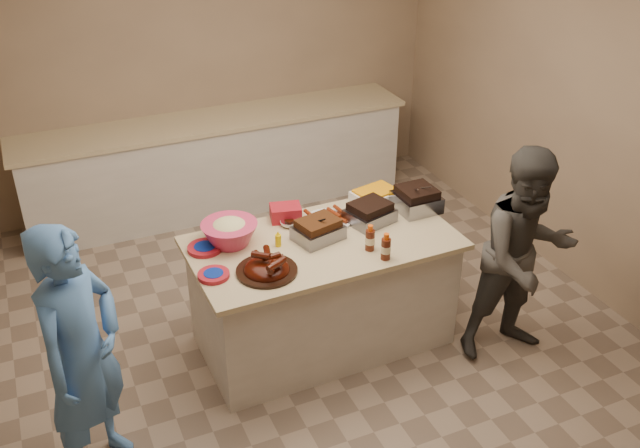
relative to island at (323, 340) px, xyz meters
name	(u,v)px	position (x,y,z in m)	size (l,w,h in m)	color
room	(310,337)	(-0.07, 0.06, 0.00)	(4.50, 5.00, 2.70)	#998064
back_counter	(218,163)	(-0.07, 2.26, 0.45)	(3.60, 0.64, 0.90)	beige
island	(323,340)	(0.00, 0.00, 0.00)	(1.76, 0.93, 0.84)	beige
rib_platter	(267,272)	(-0.47, -0.20, 0.84)	(0.38, 0.38, 0.15)	#420E04
pulled_pork_tray	(318,239)	(-0.02, 0.03, 0.84)	(0.31, 0.23, 0.09)	#47230F
brisket_tray	(369,221)	(0.40, 0.10, 0.84)	(0.30, 0.25, 0.09)	black
roasting_pan	(416,209)	(0.78, 0.13, 0.84)	(0.29, 0.29, 0.11)	gray
coleslaw_bowl	(230,243)	(-0.57, 0.21, 0.84)	(0.37, 0.37, 0.25)	#C63158
sausage_plate	(328,222)	(0.13, 0.22, 0.84)	(0.33, 0.33, 0.06)	silver
mac_cheese_dish	(375,199)	(0.59, 0.38, 0.84)	(0.32, 0.23, 0.09)	#F9A30B
bbq_bottle_a	(370,250)	(0.23, -0.23, 0.84)	(0.06, 0.06, 0.18)	#45190D
bbq_bottle_b	(385,259)	(0.27, -0.36, 0.84)	(0.06, 0.06, 0.18)	#45190D
mustard_bottle	(278,246)	(-0.29, 0.06, 0.84)	(0.04, 0.04, 0.11)	#F0C800
sauce_bowl	(289,226)	(-0.13, 0.27, 0.84)	(0.13, 0.04, 0.13)	silver
plate_stack_large	(205,250)	(-0.75, 0.20, 0.84)	(0.23, 0.23, 0.03)	maroon
plate_stack_small	(214,277)	(-0.78, -0.12, 0.84)	(0.20, 0.20, 0.03)	maroon
plastic_cup	(218,244)	(-0.65, 0.23, 0.84)	(0.10, 0.09, 0.10)	#A43B10
basket_stack	(286,219)	(-0.12, 0.37, 0.84)	(0.21, 0.16, 0.10)	maroon
guest_gray	(509,347)	(1.19, -0.60, 0.00)	(0.74, 1.52, 0.58)	#474541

